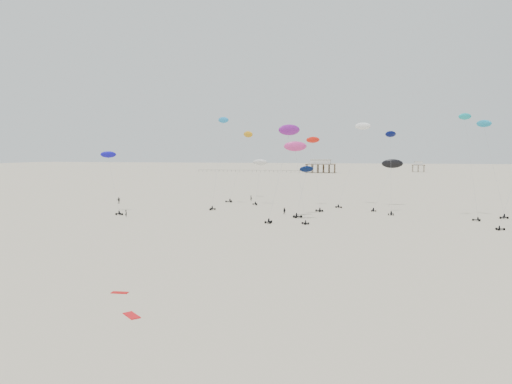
% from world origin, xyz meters
% --- Properties ---
extents(ground_plane, '(900.00, 900.00, 0.00)m').
position_xyz_m(ground_plane, '(0.00, 200.00, 0.00)').
color(ground_plane, beige).
extents(pavilion_main, '(21.00, 13.00, 9.80)m').
position_xyz_m(pavilion_main, '(-10.00, 350.00, 4.22)').
color(pavilion_main, brown).
rests_on(pavilion_main, ground).
extents(pavilion_small, '(9.00, 7.00, 8.00)m').
position_xyz_m(pavilion_small, '(60.00, 380.00, 3.49)').
color(pavilion_small, brown).
rests_on(pavilion_small, ground).
extents(pier_fence, '(80.20, 0.20, 1.50)m').
position_xyz_m(pier_fence, '(-62.00, 350.00, 0.77)').
color(pier_fence, black).
rests_on(pier_fence, ground).
extents(rig_0, '(4.54, 3.94, 13.18)m').
position_xyz_m(rig_0, '(-8.02, 128.67, 9.45)').
color(rig_0, black).
rests_on(rig_0, ground).
extents(rig_1, '(3.42, 6.01, 20.22)m').
position_xyz_m(rig_1, '(27.43, 114.50, 12.22)').
color(rig_1, black).
rests_on(rig_1, ground).
extents(rig_2, '(5.06, 7.40, 23.89)m').
position_xyz_m(rig_2, '(43.94, 109.53, 15.70)').
color(rig_2, black).
rests_on(rig_2, ground).
extents(rig_3, '(4.09, 15.68, 26.05)m').
position_xyz_m(rig_3, '(-17.64, 121.96, 16.19)').
color(rig_3, black).
rests_on(rig_3, ground).
extents(rig_4, '(4.37, 9.90, 12.29)m').
position_xyz_m(rig_4, '(7.13, 106.94, 6.64)').
color(rig_4, black).
rests_on(rig_4, ground).
extents(rig_6, '(8.57, 7.31, 15.58)m').
position_xyz_m(rig_6, '(-39.34, 102.12, 9.81)').
color(rig_6, black).
rests_on(rig_6, ground).
extents(rig_7, '(8.86, 16.60, 18.36)m').
position_xyz_m(rig_7, '(28.22, 132.04, 10.67)').
color(rig_7, black).
rests_on(rig_7, ground).
extents(rig_8, '(6.45, 16.05, 21.67)m').
position_xyz_m(rig_8, '(8.09, 124.71, 12.96)').
color(rig_8, black).
rests_on(rig_8, ground).
extents(rig_10, '(7.48, 4.94, 22.45)m').
position_xyz_m(rig_10, '(49.28, 112.74, 14.25)').
color(rig_10, black).
rests_on(rig_10, ground).
extents(rig_11, '(6.03, 16.85, 23.67)m').
position_xyz_m(rig_11, '(-16.21, 143.81, 15.87)').
color(rig_11, black).
rests_on(rig_11, ground).
extents(rig_12, '(9.47, 10.50, 23.79)m').
position_xyz_m(rig_12, '(19.46, 131.91, 18.16)').
color(rig_12, black).
rests_on(rig_12, ground).
extents(rig_13, '(6.63, 12.41, 21.65)m').
position_xyz_m(rig_13, '(4.24, 100.22, 17.14)').
color(rig_13, black).
rests_on(rig_13, ground).
extents(rig_14, '(6.38, 6.88, 17.45)m').
position_xyz_m(rig_14, '(6.98, 96.68, 14.23)').
color(rig_14, black).
rests_on(rig_14, ground).
extents(spectator_0, '(0.81, 0.85, 1.93)m').
position_xyz_m(spectator_0, '(-32.59, 95.88, 0.00)').
color(spectator_0, black).
rests_on(spectator_0, ground).
extents(spectator_1, '(1.05, 0.83, 1.89)m').
position_xyz_m(spectator_1, '(2.53, 108.47, 0.00)').
color(spectator_1, black).
rests_on(spectator_1, ground).
extents(spectator_2, '(1.35, 0.80, 2.19)m').
position_xyz_m(spectator_2, '(-48.93, 123.40, 0.00)').
color(spectator_2, black).
rests_on(spectator_2, ground).
extents(spectator_3, '(0.87, 0.80, 1.98)m').
position_xyz_m(spectator_3, '(-12.78, 139.04, 0.00)').
color(spectator_3, black).
rests_on(spectator_3, ground).
extents(grounded_kite_a, '(2.24, 2.14, 0.08)m').
position_xyz_m(grounded_kite_a, '(0.64, 31.64, 0.00)').
color(grounded_kite_a, red).
rests_on(grounded_kite_a, ground).
extents(grounded_kite_b, '(1.85, 0.84, 0.07)m').
position_xyz_m(grounded_kite_b, '(-4.04, 38.28, 0.00)').
color(grounded_kite_b, red).
rests_on(grounded_kite_b, ground).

